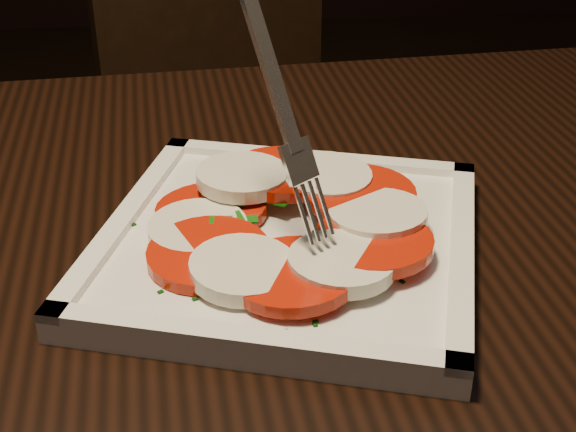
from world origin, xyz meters
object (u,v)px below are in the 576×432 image
object	(u,v)px
plate	(288,245)
fork	(259,72)
chair	(235,94)
table	(300,386)

from	to	relation	value
plate	fork	distance (m)	0.13
chair	plate	distance (m)	0.88
table	plate	size ratio (longest dim) A/B	5.11
chair	fork	world-z (taller)	fork
plate	fork	world-z (taller)	fork
table	plate	xyz separation A→B (m)	(-0.01, 0.02, 0.11)
chair	fork	distance (m)	0.92
table	fork	size ratio (longest dim) A/B	6.72
chair	plate	size ratio (longest dim) A/B	3.80
table	fork	bearing A→B (deg)	137.71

